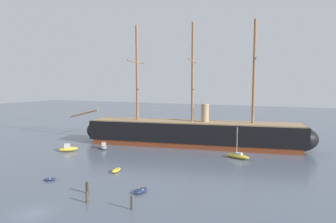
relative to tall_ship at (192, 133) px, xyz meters
name	(u,v)px	position (x,y,z in m)	size (l,w,h in m)	color
ground_plane	(32,214)	(-5.68, -46.29, -3.55)	(400.00, 400.00, 0.00)	slate
tall_ship	(192,133)	(0.00, 0.00, 0.00)	(67.29, 18.73, 32.56)	brown
dinghy_foreground_left	(50,179)	(-13.43, -35.97, -3.31)	(2.06, 2.04, 0.48)	#1E284C
dinghy_foreground_right	(141,191)	(3.60, -34.37, -3.22)	(1.73, 2.95, 0.65)	#1E284C
dinghy_near_centre	(116,170)	(-5.80, -27.20, -3.22)	(1.48, 2.89, 0.66)	gold
motorboat_mid_left	(68,148)	(-26.19, -18.12, -2.86)	(4.56, 4.70, 1.94)	gold
motorboat_alongside_bow	(104,147)	(-19.67, -12.42, -2.96)	(3.65, 4.18, 1.66)	gray
sailboat_alongside_stern	(238,156)	(13.59, -7.94, -2.96)	(5.63, 3.11, 7.03)	gold
motorboat_far_left	(106,132)	(-33.43, 7.17, -3.01)	(3.66, 3.57, 1.52)	gray
mooring_piling_nearest	(131,203)	(5.36, -39.96, -2.62)	(0.25, 0.25, 1.86)	#382B1E
mooring_piling_left_pair	(87,188)	(-3.81, -37.83, -2.69)	(0.42, 0.42, 1.71)	#382B1E
mooring_piling_right_pair	(87,197)	(-1.45, -40.69, -2.76)	(0.36, 0.36, 1.57)	#4C3D2D
seagull_in_flight	(158,110)	(-4.09, -12.55, 7.08)	(1.01, 0.78, 0.13)	silver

